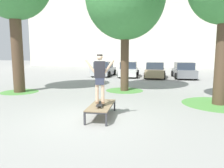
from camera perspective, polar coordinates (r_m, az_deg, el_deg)
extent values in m
plane|color=#999993|center=(7.44, -6.53, -9.52)|extent=(120.00, 120.00, 0.00)
cube|color=silver|center=(39.54, 5.97, 14.39)|extent=(41.25, 4.00, 13.25)
cube|color=#38383D|center=(8.54, -3.97, -5.85)|extent=(0.07, 0.07, 0.38)
cube|color=#38383D|center=(8.42, 0.71, -6.04)|extent=(0.07, 0.07, 0.38)
cube|color=#38383D|center=(6.83, -7.45, -9.49)|extent=(0.07, 0.07, 0.38)
cube|color=#38383D|center=(6.67, -1.58, -9.85)|extent=(0.07, 0.07, 0.38)
cylinder|color=#38383D|center=(7.62, -5.53, -5.91)|extent=(0.25, 1.89, 0.05)
cylinder|color=#38383D|center=(7.48, -0.30, -6.14)|extent=(0.25, 1.89, 0.05)
cylinder|color=#38383D|center=(8.42, -1.65, -4.53)|extent=(0.76, 0.13, 0.05)
cylinder|color=#38383D|center=(6.68, -4.57, -7.92)|extent=(0.76, 0.13, 0.05)
cube|color=#847051|center=(7.53, -2.94, -5.74)|extent=(0.95, 1.97, 0.03)
cube|color=black|center=(7.33, -3.26, -5.34)|extent=(0.37, 0.82, 0.02)
cylinder|color=silver|center=(7.62, -3.62, -5.25)|extent=(0.04, 0.06, 0.06)
cylinder|color=silver|center=(7.61, -2.49, -5.27)|extent=(0.04, 0.06, 0.06)
cylinder|color=silver|center=(7.08, -4.08, -6.30)|extent=(0.04, 0.06, 0.06)
cylinder|color=silver|center=(7.06, -2.86, -6.32)|extent=(0.04, 0.06, 0.06)
cylinder|color=beige|center=(7.25, -4.07, -2.11)|extent=(0.11, 0.11, 0.82)
cube|color=#99704C|center=(7.38, -4.00, -4.91)|extent=(0.15, 0.26, 0.07)
cylinder|color=beige|center=(7.23, -2.50, -2.13)|extent=(0.11, 0.11, 0.82)
cube|color=#99704C|center=(7.36, -2.45, -4.93)|extent=(0.15, 0.26, 0.07)
cube|color=#33384C|center=(7.19, -3.31, 0.82)|extent=(0.34, 0.26, 0.24)
cube|color=#232328|center=(7.15, -3.34, 4.00)|extent=(0.40, 0.29, 0.56)
cylinder|color=beige|center=(7.18, -5.73, 4.61)|extent=(0.41, 0.17, 0.52)
cylinder|color=beige|center=(7.12, -0.93, 4.62)|extent=(0.41, 0.17, 0.52)
sphere|color=beige|center=(7.13, -3.36, 7.29)|extent=(0.20, 0.20, 0.20)
cylinder|color=black|center=(7.13, -3.37, 7.85)|extent=(0.19, 0.19, 0.05)
cylinder|color=brown|center=(13.60, -24.34, 7.66)|extent=(0.65, 0.65, 4.63)
cylinder|color=#519342|center=(13.78, -23.79, -1.97)|extent=(2.18, 2.18, 0.01)
cylinder|color=brown|center=(10.46, 27.59, 5.38)|extent=(0.54, 0.54, 3.83)
cylinder|color=#519342|center=(10.69, 26.92, -4.90)|extent=(3.18, 3.18, 0.01)
cylinder|color=brown|center=(12.97, 3.47, 6.05)|extent=(0.50, 0.50, 3.58)
cylinder|color=#519342|center=(13.15, 3.41, -1.74)|extent=(2.33, 2.33, 0.01)
cube|color=#B7BABF|center=(22.01, -2.18, 3.55)|extent=(1.83, 4.25, 0.70)
cube|color=#2D3847|center=(21.82, -2.29, 5.28)|extent=(1.63, 2.15, 0.64)
cylinder|color=black|center=(23.51, -3.35, 3.32)|extent=(0.24, 0.61, 0.60)
cylinder|color=black|center=(23.09, 0.71, 3.25)|extent=(0.24, 0.61, 0.60)
cylinder|color=black|center=(21.03, -5.34, 2.74)|extent=(0.24, 0.61, 0.60)
cylinder|color=black|center=(20.56, -0.84, 2.65)|extent=(0.24, 0.61, 0.60)
cube|color=silver|center=(21.35, 4.59, 3.39)|extent=(2.10, 4.35, 0.70)
cube|color=#2D3847|center=(21.15, 4.58, 5.17)|extent=(1.76, 2.24, 0.64)
cylinder|color=black|center=(22.74, 2.72, 3.16)|extent=(0.28, 0.62, 0.60)
cylinder|color=black|center=(22.61, 7.01, 3.09)|extent=(0.28, 0.62, 0.60)
cylinder|color=black|center=(20.16, 1.87, 2.54)|extent=(0.28, 0.62, 0.60)
cylinder|color=black|center=(20.02, 6.70, 2.45)|extent=(0.28, 0.62, 0.60)
cube|color=tan|center=(20.75, 11.64, 3.12)|extent=(1.80, 4.24, 0.70)
cube|color=#2D3847|center=(20.56, 11.68, 4.95)|extent=(1.61, 2.14, 0.64)
cylinder|color=black|center=(22.11, 9.54, 2.92)|extent=(0.23, 0.61, 0.60)
cylinder|color=black|center=(22.06, 13.95, 2.78)|extent=(0.23, 0.61, 0.60)
cylinder|color=black|center=(19.52, 9.00, 2.26)|extent=(0.23, 0.61, 0.60)
cylinder|color=black|center=(19.46, 14.00, 2.11)|extent=(0.23, 0.61, 0.60)
cube|color=slate|center=(21.11, 18.87, 2.93)|extent=(2.12, 4.35, 0.70)
cube|color=#2D3847|center=(20.92, 19.03, 4.72)|extent=(1.77, 2.25, 0.64)
cylinder|color=black|center=(22.28, 16.13, 2.76)|extent=(0.28, 0.62, 0.60)
cylinder|color=black|center=(22.56, 20.42, 2.63)|extent=(0.28, 0.62, 0.60)
cylinder|color=black|center=(19.71, 17.05, 2.06)|extent=(0.28, 0.62, 0.60)
cylinder|color=black|center=(20.02, 21.87, 1.93)|extent=(0.28, 0.62, 0.60)
cylinder|color=#4C4C51|center=(16.25, 2.76, 9.85)|extent=(0.12, 0.12, 5.50)
sphere|color=silver|center=(16.60, 2.83, 19.91)|extent=(0.36, 0.36, 0.36)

